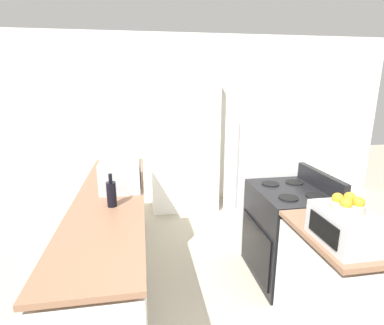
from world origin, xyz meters
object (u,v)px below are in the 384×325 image
(stove, at_px, (288,233))
(microwave, at_px, (121,173))
(fruit_bowl, at_px, (347,204))
(pantry_cabinet, at_px, (184,140))
(refrigerator, at_px, (262,169))
(toaster_oven, at_px, (344,227))
(wine_bottle, at_px, (111,194))

(stove, relative_size, microwave, 1.98)
(stove, xyz_separation_m, fruit_bowl, (-0.15, -0.95, 0.71))
(pantry_cabinet, bearing_deg, stove, -68.13)
(stove, distance_m, fruit_bowl, 1.20)
(pantry_cabinet, height_order, stove, pantry_cabinet)
(refrigerator, relative_size, toaster_oven, 4.23)
(wine_bottle, height_order, fruit_bowl, fruit_bowl)
(microwave, relative_size, toaster_oven, 1.29)
(microwave, distance_m, wine_bottle, 0.48)
(fruit_bowl, bearing_deg, stove, 80.90)
(pantry_cabinet, bearing_deg, toaster_oven, -77.90)
(pantry_cabinet, distance_m, fruit_bowl, 2.92)
(stove, height_order, wine_bottle, wine_bottle)
(microwave, xyz_separation_m, toaster_oven, (1.43, -1.32, -0.03))
(pantry_cabinet, height_order, microwave, pantry_cabinet)
(refrigerator, relative_size, wine_bottle, 6.39)
(microwave, relative_size, fruit_bowl, 2.65)
(stove, distance_m, refrigerator, 0.92)
(microwave, bearing_deg, stove, -13.05)
(refrigerator, height_order, fruit_bowl, refrigerator)
(pantry_cabinet, bearing_deg, refrigerator, -53.37)
(stove, bearing_deg, toaster_oven, -99.07)
(pantry_cabinet, height_order, toaster_oven, pantry_cabinet)
(microwave, height_order, toaster_oven, microwave)
(stove, xyz_separation_m, wine_bottle, (-1.63, -0.11, 0.56))
(wine_bottle, bearing_deg, stove, 3.92)
(microwave, distance_m, toaster_oven, 1.94)
(wine_bottle, distance_m, toaster_oven, 1.70)
(pantry_cabinet, xyz_separation_m, microwave, (-0.82, -1.53, -0.02))
(wine_bottle, bearing_deg, refrigerator, 29.13)
(microwave, xyz_separation_m, fruit_bowl, (1.43, -1.32, 0.12))
(microwave, relative_size, wine_bottle, 1.95)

